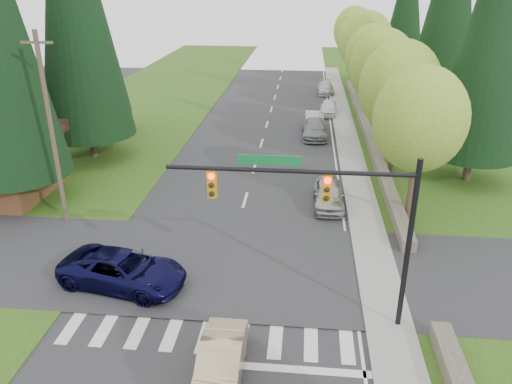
# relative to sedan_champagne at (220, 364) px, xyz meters

# --- Properties ---
(grass_east) EXTENTS (14.00, 110.00, 0.06)m
(grass_east) POSITION_rel_sedan_champagne_xyz_m (12.08, 18.89, -0.64)
(grass_east) COLOR #275015
(grass_east) RESTS_ON ground
(grass_west) EXTENTS (14.00, 110.00, 0.06)m
(grass_west) POSITION_rel_sedan_champagne_xyz_m (-13.92, 18.89, -0.64)
(grass_west) COLOR #275015
(grass_west) RESTS_ON ground
(cross_street) EXTENTS (120.00, 8.00, 0.10)m
(cross_street) POSITION_rel_sedan_champagne_xyz_m (-0.92, 6.89, -0.67)
(cross_street) COLOR #28282B
(cross_street) RESTS_ON ground
(sidewalk_east) EXTENTS (1.80, 80.00, 0.13)m
(sidewalk_east) POSITION_rel_sedan_champagne_xyz_m (5.98, 20.89, -0.61)
(sidewalk_east) COLOR gray
(sidewalk_east) RESTS_ON ground
(curb_east) EXTENTS (0.20, 80.00, 0.13)m
(curb_east) POSITION_rel_sedan_champagne_xyz_m (5.13, 20.89, -0.61)
(curb_east) COLOR gray
(curb_east) RESTS_ON ground
(stone_wall_north) EXTENTS (0.70, 40.00, 0.70)m
(stone_wall_north) POSITION_rel_sedan_champagne_xyz_m (7.68, 28.89, -0.32)
(stone_wall_north) COLOR #4C4438
(stone_wall_north) RESTS_ON ground
(traffic_signal) EXTENTS (8.70, 0.37, 6.80)m
(traffic_signal) POSITION_rel_sedan_champagne_xyz_m (3.45, 3.39, 4.31)
(traffic_signal) COLOR black
(traffic_signal) RESTS_ON ground
(utility_pole) EXTENTS (1.60, 0.24, 10.00)m
(utility_pole) POSITION_rel_sedan_champagne_xyz_m (-10.42, 10.89, 4.47)
(utility_pole) COLOR #473828
(utility_pole) RESTS_ON ground
(decid_tree_0) EXTENTS (4.80, 4.80, 8.37)m
(decid_tree_0) POSITION_rel_sedan_champagne_xyz_m (8.28, 12.89, 4.93)
(decid_tree_0) COLOR #38281C
(decid_tree_0) RESTS_ON ground
(decid_tree_1) EXTENTS (5.20, 5.20, 8.80)m
(decid_tree_1) POSITION_rel_sedan_champagne_xyz_m (8.38, 19.89, 5.13)
(decid_tree_1) COLOR #38281C
(decid_tree_1) RESTS_ON ground
(decid_tree_2) EXTENTS (5.00, 5.00, 8.82)m
(decid_tree_2) POSITION_rel_sedan_champagne_xyz_m (8.18, 26.89, 5.26)
(decid_tree_2) COLOR #38281C
(decid_tree_2) RESTS_ON ground
(decid_tree_3) EXTENTS (5.00, 5.00, 8.55)m
(decid_tree_3) POSITION_rel_sedan_champagne_xyz_m (8.28, 33.89, 4.99)
(decid_tree_3) COLOR #38281C
(decid_tree_3) RESTS_ON ground
(decid_tree_4) EXTENTS (5.40, 5.40, 9.18)m
(decid_tree_4) POSITION_rel_sedan_champagne_xyz_m (8.38, 40.89, 5.39)
(decid_tree_4) COLOR #38281C
(decid_tree_4) RESTS_ON ground
(decid_tree_5) EXTENTS (4.80, 4.80, 8.30)m
(decid_tree_5) POSITION_rel_sedan_champagne_xyz_m (8.18, 47.89, 4.86)
(decid_tree_5) COLOR #38281C
(decid_tree_5) RESTS_ON ground
(decid_tree_6) EXTENTS (5.20, 5.20, 8.86)m
(decid_tree_6) POSITION_rel_sedan_champagne_xyz_m (8.28, 54.89, 5.19)
(decid_tree_6) COLOR #38281C
(decid_tree_6) RESTS_ON ground
(conifer_w_e) EXTENTS (5.78, 5.78, 18.80)m
(conifer_w_e) POSITION_rel_sedan_champagne_xyz_m (-14.92, 26.89, 9.62)
(conifer_w_e) COLOR #38281C
(conifer_w_e) RESTS_ON ground
(conifer_e_a) EXTENTS (5.44, 5.44, 17.80)m
(conifer_e_a) POSITION_rel_sedan_champagne_xyz_m (13.08, 18.89, 9.12)
(conifer_e_a) COLOR #38281C
(conifer_e_a) RESTS_ON ground
(conifer_e_c) EXTENTS (5.10, 5.10, 16.80)m
(conifer_e_c) POSITION_rel_sedan_champagne_xyz_m (13.08, 46.89, 8.62)
(conifer_e_c) COLOR #38281C
(conifer_e_c) RESTS_ON ground
(sedan_champagne) EXTENTS (1.44, 4.08, 1.34)m
(sedan_champagne) POSITION_rel_sedan_champagne_xyz_m (0.00, 0.00, 0.00)
(sedan_champagne) COLOR tan
(sedan_champagne) RESTS_ON ground
(suv_navy) EXTENTS (5.88, 3.59, 1.52)m
(suv_navy) POSITION_rel_sedan_champagne_xyz_m (-5.05, 5.02, 0.09)
(suv_navy) COLOR black
(suv_navy) RESTS_ON ground
(parked_car_a) EXTENTS (1.71, 4.23, 1.44)m
(parked_car_a) POSITION_rel_sedan_champagne_xyz_m (4.00, 14.06, 0.05)
(parked_car_a) COLOR #A4A5A9
(parked_car_a) RESTS_ON ground
(parked_car_b) EXTENTS (2.08, 4.88, 1.40)m
(parked_car_b) POSITION_rel_sedan_champagne_xyz_m (3.28, 27.59, 0.03)
(parked_car_b) COLOR gray
(parked_car_b) RESTS_ON ground
(parked_car_c) EXTENTS (1.63, 4.50, 1.47)m
(parked_car_c) POSITION_rel_sedan_champagne_xyz_m (3.28, 29.71, 0.06)
(parked_car_c) COLOR #A1A2A6
(parked_car_c) RESTS_ON ground
(parked_car_d) EXTENTS (1.90, 4.06, 1.34)m
(parked_car_d) POSITION_rel_sedan_champagne_xyz_m (4.68, 34.89, 0.00)
(parked_car_d) COLOR white
(parked_car_d) RESTS_ON ground
(parked_car_e) EXTENTS (1.86, 4.35, 1.25)m
(parked_car_e) POSITION_rel_sedan_champagne_xyz_m (4.68, 44.28, -0.05)
(parked_car_e) COLOR #BCBBC0
(parked_car_e) RESTS_ON ground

